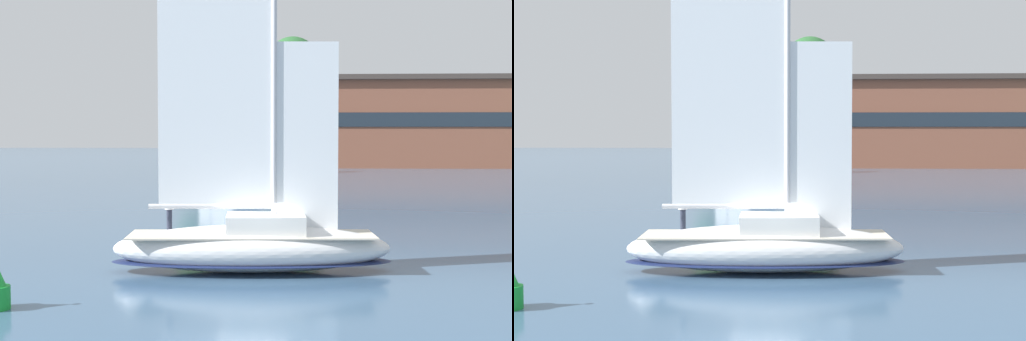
# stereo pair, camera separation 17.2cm
# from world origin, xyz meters

# --- Properties ---
(ground_plane) EXTENTS (400.00, 400.00, 0.00)m
(ground_plane) POSITION_xyz_m (0.00, 0.00, 0.00)
(ground_plane) COLOR #385675
(waterfront_building) EXTENTS (39.44, 18.99, 13.03)m
(waterfront_building) POSITION_xyz_m (19.83, 82.73, 6.55)
(waterfront_building) COLOR brown
(waterfront_building) RESTS_ON ground
(tree_shore_left) EXTENTS (7.88, 7.88, 16.23)m
(tree_shore_left) POSITION_xyz_m (-11.26, 73.91, 11.36)
(tree_shore_left) COLOR #4C3828
(tree_shore_left) RESTS_ON ground
(tree_shore_right) EXTENTS (9.10, 9.10, 18.73)m
(tree_shore_right) POSITION_xyz_m (1.42, 77.38, 13.11)
(tree_shore_right) COLOR brown
(tree_shore_right) RESTS_ON ground
(sailboat_main) EXTENTS (10.27, 3.44, 13.91)m
(sailboat_main) POSITION_xyz_m (0.01, 0.00, 1.10)
(sailboat_main) COLOR silver
(sailboat_main) RESTS_ON ground
(sailboat_moored_mid_channel) EXTENTS (5.93, 7.71, 10.65)m
(sailboat_moored_mid_channel) POSITION_xyz_m (-4.15, 60.38, 0.88)
(sailboat_moored_mid_channel) COLOR silver
(sailboat_moored_mid_channel) RESTS_ON ground
(sailboat_moored_far_slip) EXTENTS (6.21, 4.67, 8.54)m
(sailboat_moored_far_slip) POSITION_xyz_m (-5.88, 41.22, 0.73)
(sailboat_moored_far_slip) COLOR #232328
(sailboat_moored_far_slip) RESTS_ON ground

